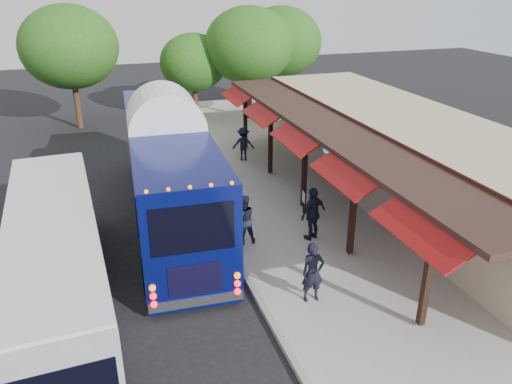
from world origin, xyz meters
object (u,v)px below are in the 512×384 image
object	(u,v)px
ped_b	(243,219)
coach_bus	(168,166)
ped_d	(243,144)
ped_c	(313,214)
ped_a	(313,272)
city_bus	(56,258)
sign_board	(304,198)

from	to	relation	value
ped_b	coach_bus	bearing A→B (deg)	-55.07
ped_d	ped_c	bearing A→B (deg)	107.09
coach_bus	ped_b	xyz separation A→B (m)	(2.05, -3.04, -1.17)
ped_a	ped_d	xyz separation A→B (m)	(1.65, 12.25, -0.05)
city_bus	sign_board	distance (m)	9.57
coach_bus	city_bus	distance (m)	6.23
ped_b	sign_board	size ratio (longest dim) A/B	1.85
coach_bus	sign_board	world-z (taller)	coach_bus
ped_a	ped_b	distance (m)	3.99
city_bus	ped_b	world-z (taller)	city_bus
city_bus	ped_c	xyz separation A→B (m)	(8.43, 1.25, -0.47)
city_bus	ped_a	world-z (taller)	city_bus
ped_c	coach_bus	bearing A→B (deg)	-62.02
coach_bus	ped_a	bearing A→B (deg)	-63.83
city_bus	ped_b	bearing A→B (deg)	13.24
ped_c	sign_board	size ratio (longest dim) A/B	2.02
ped_c	ped_b	bearing A→B (deg)	-35.26
city_bus	ped_d	distance (m)	13.24
ped_b	ped_d	distance (m)	8.73
ped_c	ped_d	xyz separation A→B (m)	(0.12, 8.85, -0.13)
coach_bus	sign_board	bearing A→B (deg)	-13.82
ped_b	sign_board	xyz separation A→B (m)	(2.96, 1.51, -0.24)
coach_bus	ped_d	bearing A→B (deg)	52.34
sign_board	coach_bus	bearing A→B (deg)	171.45
ped_d	city_bus	bearing A→B (deg)	67.62
ped_c	sign_board	bearing A→B (deg)	-128.62
ped_b	ped_c	xyz separation A→B (m)	(2.43, -0.50, 0.08)
ped_a	ped_d	size ratio (longest dim) A/B	1.06
ped_c	sign_board	xyz separation A→B (m)	(0.53, 2.01, -0.33)
ped_b	ped_c	world-z (taller)	ped_c
ped_a	ped_b	xyz separation A→B (m)	(-0.89, 3.89, -0.00)
ped_a	ped_d	distance (m)	12.36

